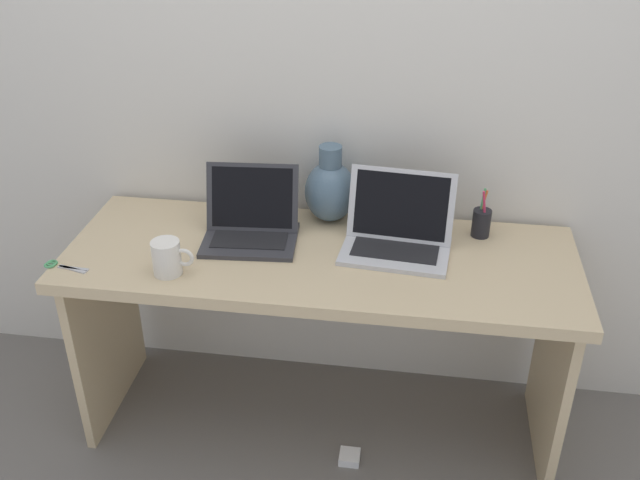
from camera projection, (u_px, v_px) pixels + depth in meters
name	position (u px, v px, depth m)	size (l,w,h in m)	color
ground_plane	(320.00, 420.00, 2.63)	(6.00, 6.00, 0.00)	slate
back_wall	(335.00, 73.00, 2.32)	(4.40, 0.04, 2.40)	silver
desk	(320.00, 291.00, 2.35)	(1.63, 0.59, 0.72)	#D1B78C
laptop_left	(251.00, 220.00, 2.34)	(0.32, 0.26, 0.23)	#333338
laptop_right	(398.00, 229.00, 2.28)	(0.36, 0.27, 0.24)	silver
green_vase	(330.00, 190.00, 2.42)	(0.17, 0.17, 0.27)	slate
coffee_mug	(167.00, 258.00, 2.15)	(0.13, 0.09, 0.11)	white
pen_cup	(481.00, 222.00, 2.35)	(0.06, 0.06, 0.17)	black
scissors	(59.00, 266.00, 2.21)	(0.15, 0.06, 0.01)	#B7B7BC
power_brick	(350.00, 457.00, 2.46)	(0.07, 0.07, 0.03)	white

